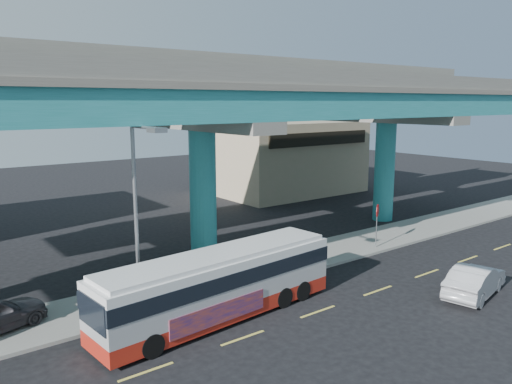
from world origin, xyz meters
TOP-DOWN VIEW (x-y plane):
  - ground at (0.00, 0.00)m, footprint 120.00×120.00m
  - sidewalk at (0.00, 5.50)m, footprint 70.00×4.00m
  - lane_markings at (-0.00, -0.30)m, footprint 58.00×0.12m
  - viaduct at (-0.00, 9.11)m, footprint 52.00×12.40m
  - building_beige at (18.00, 22.98)m, footprint 14.00×10.23m
  - transit_bus at (-3.67, 1.80)m, footprint 11.17×3.26m
  - sedan at (7.08, -3.41)m, footprint 3.37×5.11m
  - street_lamp at (-6.25, 3.43)m, footprint 0.50×2.60m
  - stop_sign at (9.33, 4.18)m, footprint 0.72×0.42m

SIDE VIEW (x-z plane):
  - ground at x=0.00m, z-range 0.00..0.00m
  - lane_markings at x=0.00m, z-range 0.00..0.01m
  - sidewalk at x=0.00m, z-range 0.00..0.15m
  - sedan at x=7.08m, z-range 0.00..1.47m
  - transit_bus at x=-3.67m, z-range 0.14..2.96m
  - stop_sign at x=9.33m, z-range 0.76..3.45m
  - building_beige at x=18.00m, z-range 0.01..7.01m
  - street_lamp at x=-6.25m, z-range 1.33..9.36m
  - viaduct at x=0.00m, z-range 3.29..14.99m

